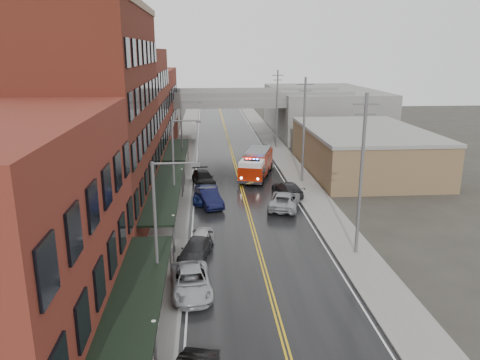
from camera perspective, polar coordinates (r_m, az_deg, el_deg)
road at (r=49.13m, az=0.48°, el=-2.00°), size 11.00×160.00×0.02m
sidewalk_left at (r=49.07m, az=-8.05°, el=-2.10°), size 3.00×160.00×0.15m
sidewalk_right at (r=50.22m, az=8.81°, el=-1.72°), size 3.00×160.00×0.15m
curb_left at (r=48.98m, az=-6.12°, el=-2.06°), size 0.30×160.00×0.15m
curb_right at (r=49.88m, az=6.97°, el=-1.77°), size 0.30×160.00×0.15m
brick_building_a at (r=24.35m, az=-26.84°, el=-7.34°), size 9.00×18.00×12.00m
brick_building_b at (r=41.20m, az=-17.53°, el=6.73°), size 9.00×20.00×18.00m
brick_building_c at (r=58.42m, az=-13.63°, el=7.90°), size 9.00×15.00×15.00m
brick_building_far at (r=75.80m, az=-11.50°, el=8.52°), size 9.00×20.00×12.00m
tan_building at (r=61.34m, az=14.78°, el=3.42°), size 14.00×22.00×5.00m
right_far_block at (r=90.08m, az=9.93°, el=8.37°), size 18.00×30.00×8.00m
awning_0 at (r=24.08m, az=-12.65°, el=-14.19°), size 2.60×16.00×3.09m
awning_1 at (r=41.56m, az=-9.05°, el=-1.17°), size 2.60×18.00×3.09m
awning_2 at (r=58.51m, az=-7.72°, el=3.72°), size 2.60×13.00×3.09m
globe_lamp_0 at (r=22.60m, az=-10.40°, el=-18.21°), size 0.44×0.44×3.12m
globe_lamp_1 at (r=35.08m, az=-8.10°, el=-5.47°), size 0.44×0.44×3.12m
globe_lamp_2 at (r=48.39m, az=-7.09°, el=0.45°), size 0.44×0.44×3.12m
street_lamp_0 at (r=26.62m, az=-9.72°, el=-5.82°), size 2.64×0.22×9.00m
street_lamp_1 at (r=41.89m, az=-7.78°, el=2.12°), size 2.64×0.22×9.00m
street_lamp_2 at (r=57.57m, az=-6.89°, el=5.78°), size 2.64×0.22×9.00m
utility_pole_0 at (r=34.64m, az=14.57°, el=0.85°), size 1.80×0.24×12.00m
utility_pole_1 at (r=53.56m, az=7.79°, el=6.24°), size 1.80×0.24×12.00m
utility_pole_2 at (r=73.05m, az=4.54°, el=8.77°), size 1.80×0.24×12.00m
overpass at (r=79.29m, az=-1.45°, el=9.10°), size 40.00×10.00×7.50m
fire_truck at (r=56.00m, az=1.98°, el=2.01°), size 5.31×9.19×3.20m
parked_car_left_2 at (r=30.22m, az=-5.99°, el=-12.25°), size 2.92×5.52×1.48m
parked_car_left_3 at (r=34.83m, az=-5.42°, el=-8.45°), size 2.95×4.97×1.35m
parked_car_left_4 at (r=36.33m, az=-4.83°, el=-7.34°), size 2.39×4.37×1.41m
parked_car_left_5 at (r=46.05m, az=-3.83°, el=-2.16°), size 3.08×5.39×1.68m
parked_car_left_6 at (r=47.61m, az=-4.21°, el=-1.70°), size 2.65×5.39×1.47m
parked_car_left_7 at (r=53.37m, az=-4.48°, el=0.23°), size 2.99×5.61×1.55m
parked_car_right_0 at (r=45.51m, az=5.43°, el=-2.45°), size 4.19×6.33×1.62m
parked_car_right_1 at (r=49.45m, az=5.80°, el=-1.08°), size 3.12×5.46×1.49m
parked_car_right_2 at (r=61.82m, az=2.81°, el=2.34°), size 2.78×4.66×1.49m
parked_car_right_3 at (r=69.18m, az=2.63°, el=3.76°), size 1.62×4.51×1.48m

